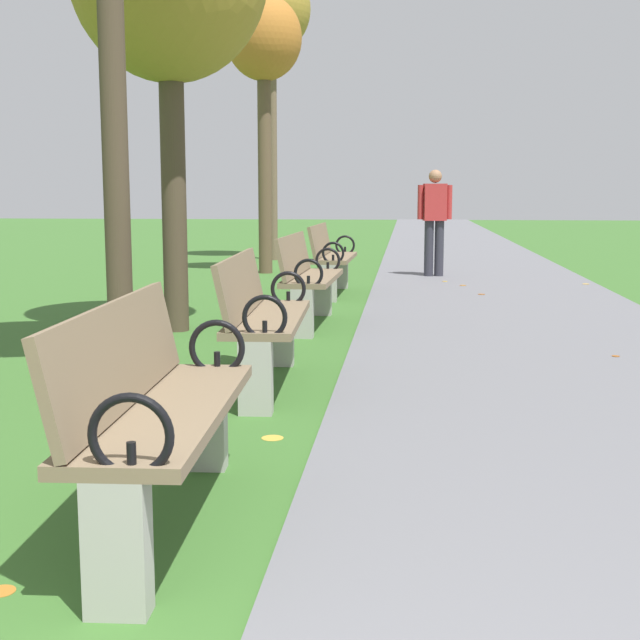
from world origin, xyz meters
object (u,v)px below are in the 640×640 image
at_px(park_bench_2, 155,408).
at_px(park_bench_3, 261,317).
at_px(pedestrian_walking, 435,217).
at_px(park_bench_4, 308,277).
at_px(park_bench_5, 331,257).
at_px(tree_5, 272,13).
at_px(tree_4, 264,48).

distance_m(park_bench_2, park_bench_3, 2.53).
bearing_deg(park_bench_3, pedestrian_walking, 80.01).
xyz_separation_m(park_bench_2, pedestrian_walking, (1.38, 10.38, 0.44)).
bearing_deg(pedestrian_walking, park_bench_2, -97.58).
bearing_deg(park_bench_4, park_bench_5, 90.00).
relative_size(park_bench_3, tree_5, 0.30).
bearing_deg(park_bench_2, tree_4, 96.90).
distance_m(park_bench_3, tree_4, 8.92).
height_order(park_bench_3, pedestrian_walking, pedestrian_walking).
height_order(tree_4, pedestrian_walking, tree_4).
relative_size(park_bench_3, park_bench_5, 1.01).
xyz_separation_m(park_bench_4, pedestrian_walking, (1.38, 5.08, 0.44)).
height_order(park_bench_2, pedestrian_walking, pedestrian_walking).
xyz_separation_m(tree_4, pedestrian_walking, (2.69, -0.43, -2.61)).
relative_size(tree_4, pedestrian_walking, 2.68).
xyz_separation_m(park_bench_4, tree_4, (-1.31, 5.51, 3.05)).
xyz_separation_m(park_bench_5, tree_5, (-1.59, 5.58, 4.09)).
xyz_separation_m(park_bench_3, park_bench_4, (-0.00, 2.77, 0.00)).
relative_size(park_bench_2, tree_5, 0.30).
bearing_deg(park_bench_4, park_bench_2, -90.00).
bearing_deg(park_bench_5, park_bench_4, -90.00).
distance_m(tree_5, pedestrian_walking, 5.65).
bearing_deg(tree_4, tree_5, 95.89).
relative_size(park_bench_4, pedestrian_walking, 0.99).
height_order(tree_4, tree_5, tree_5).
xyz_separation_m(park_bench_3, park_bench_5, (-0.00, 5.40, 0.00)).
relative_size(park_bench_5, tree_5, 0.30).
bearing_deg(park_bench_3, tree_4, 98.98).
distance_m(park_bench_3, park_bench_4, 2.77).
bearing_deg(park_bench_3, park_bench_2, -90.00).
height_order(park_bench_2, tree_4, tree_4).
relative_size(park_bench_2, park_bench_4, 1.00).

